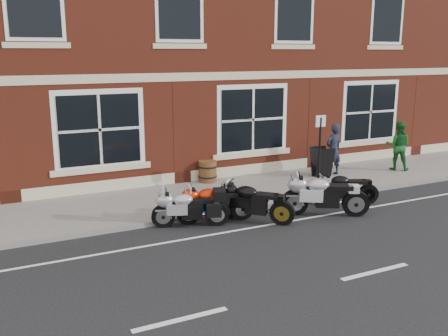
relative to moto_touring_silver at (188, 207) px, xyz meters
The scene contains 14 objects.
ground 2.51m from the moto_touring_silver, 23.65° to the right, with size 80.00×80.00×0.00m, color black.
sidewalk 3.05m from the moto_touring_silver, 41.75° to the left, with size 30.00×3.00×0.12m, color slate.
kerb 2.34m from the moto_touring_silver, 10.86° to the left, with size 30.00×0.16×0.12m, color slate.
pub_building 11.22m from the moto_touring_silver, 76.67° to the left, with size 24.00×12.00×12.00m, color maroon.
moto_touring_silver is the anchor object (origin of this frame).
moto_sport_red 0.70m from the moto_touring_silver, ahead, with size 1.96×0.51×0.89m.
moto_sport_black 1.64m from the moto_touring_silver, 13.13° to the right, with size 1.51×1.56×0.92m.
moto_sport_silver 3.53m from the moto_touring_silver, 12.37° to the right, with size 2.00×1.25×1.01m.
moto_naked_black 4.56m from the moto_touring_silver, ahead, with size 1.77×0.80×0.84m.
pedestrian_left 6.59m from the moto_touring_silver, 20.49° to the left, with size 0.63×0.41×1.72m, color black.
pedestrian_right 8.86m from the moto_touring_silver, 12.45° to the left, with size 0.82×0.64×1.69m, color #17521E.
a_board_sign 6.11m from the moto_touring_silver, 21.73° to the left, with size 0.59×0.39×0.98m, color black, non-canonical shape.
barrel_planter 3.87m from the moto_touring_silver, 58.59° to the left, with size 0.60×0.60×0.67m.
parking_sign 4.40m from the moto_touring_silver, ahead, with size 0.32×0.06×2.29m.
Camera 1 is at (-6.53, -9.69, 4.11)m, focal length 40.00 mm.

